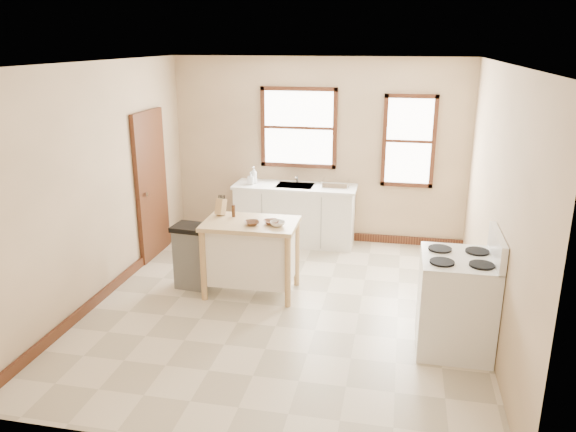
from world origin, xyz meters
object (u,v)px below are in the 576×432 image
object	(u,v)px
soap_bottle_a	(254,175)
bowl_b	(271,222)
pepper_grinder	(233,211)
bowl_c	(278,224)
kitchen_island	(251,257)
bowl_a	(252,223)
dish_rack	(336,184)
gas_stove	(457,291)
soap_bottle_b	(251,178)
trash_bin	(192,256)
knife_block	(221,207)

from	to	relation	value
soap_bottle_a	bowl_b	bearing A→B (deg)	-62.97
pepper_grinder	bowl_c	world-z (taller)	pepper_grinder
kitchen_island	bowl_b	bearing A→B (deg)	-6.39
bowl_c	bowl_a	bearing A→B (deg)	-177.31
bowl_c	kitchen_island	bearing A→B (deg)	165.97
soap_bottle_a	dish_rack	bearing A→B (deg)	7.34
kitchen_island	gas_stove	world-z (taller)	gas_stove
soap_bottle_a	gas_stove	xyz separation A→B (m)	(2.82, -2.72, -0.42)
bowl_c	bowl_b	bearing A→B (deg)	145.11
soap_bottle_a	soap_bottle_b	bearing A→B (deg)	-105.93
trash_bin	dish_rack	bearing A→B (deg)	55.12
dish_rack	bowl_c	size ratio (longest dim) A/B	2.19
bowl_a	knife_block	bearing A→B (deg)	148.60
knife_block	gas_stove	bearing A→B (deg)	-2.48
soap_bottle_b	knife_block	bearing A→B (deg)	-88.65
pepper_grinder	knife_block	bearing A→B (deg)	168.48
soap_bottle_b	gas_stove	size ratio (longest dim) A/B	0.15
kitchen_island	pepper_grinder	distance (m)	0.62
kitchen_island	knife_block	size ratio (longest dim) A/B	5.66
bowl_a	gas_stove	xyz separation A→B (m)	(2.32, -0.75, -0.32)
dish_rack	kitchen_island	size ratio (longest dim) A/B	0.35
soap_bottle_a	soap_bottle_b	distance (m)	0.08
bowl_a	soap_bottle_a	bearing A→B (deg)	104.23
soap_bottle_a	kitchen_island	world-z (taller)	soap_bottle_a
bowl_c	gas_stove	xyz separation A→B (m)	(2.01, -0.76, -0.33)
bowl_b	gas_stove	distance (m)	2.28
pepper_grinder	trash_bin	bearing A→B (deg)	-165.91
dish_rack	bowl_c	world-z (taller)	dish_rack
dish_rack	knife_block	bearing A→B (deg)	-112.68
soap_bottle_b	bowl_c	world-z (taller)	soap_bottle_b
dish_rack	trash_bin	distance (m)	2.52
soap_bottle_a	bowl_b	size ratio (longest dim) A/B	1.44
gas_stove	soap_bottle_b	bearing A→B (deg)	137.04
dish_rack	bowl_c	distance (m)	2.03
dish_rack	bowl_b	xyz separation A→B (m)	(-0.54, -1.92, -0.02)
bowl_a	bowl_c	bearing A→B (deg)	2.69
dish_rack	pepper_grinder	bearing A→B (deg)	-108.09
knife_block	pepper_grinder	distance (m)	0.18
bowl_a	kitchen_island	bearing A→B (deg)	114.71
gas_stove	knife_block	bearing A→B (deg)	159.54
soap_bottle_b	kitchen_island	bearing A→B (deg)	-75.34
kitchen_island	bowl_a	size ratio (longest dim) A/B	6.39
knife_block	trash_bin	world-z (taller)	knife_block
knife_block	bowl_c	distance (m)	0.84
kitchen_island	bowl_c	world-z (taller)	bowl_c
knife_block	bowl_a	bearing A→B (deg)	-13.42
soap_bottle_a	kitchen_island	distance (m)	2.01
soap_bottle_a	trash_bin	xyz separation A→B (m)	(-0.33, -1.85, -0.64)
soap_bottle_b	bowl_a	bearing A→B (deg)	-74.79
dish_rack	kitchen_island	xyz separation A→B (m)	(-0.80, -1.89, -0.51)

